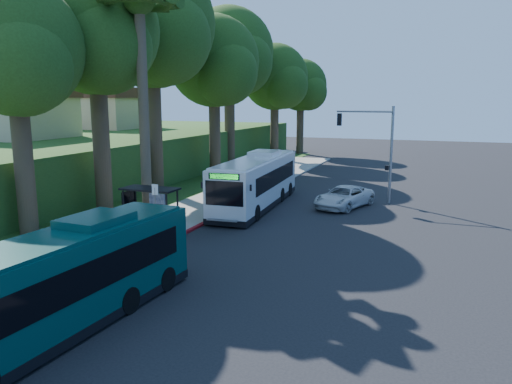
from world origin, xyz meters
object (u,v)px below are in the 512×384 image
at_px(bus_shelter, 148,200).
at_px(teal_bus, 60,281).
at_px(white_bus, 257,181).
at_px(pickup, 344,197).

relative_size(bus_shelter, teal_bus, 0.27).
bearing_deg(teal_bus, white_bus, 95.59).
bearing_deg(white_bus, bus_shelter, -115.85).
bearing_deg(bus_shelter, pickup, 48.17).
bearing_deg(white_bus, pickup, 14.75).
height_order(bus_shelter, white_bus, white_bus).
xyz_separation_m(white_bus, teal_bus, (0.89, -20.25, -0.13)).
height_order(bus_shelter, pickup, bus_shelter).
xyz_separation_m(white_bus, pickup, (5.80, 1.92, -1.09)).
distance_m(teal_bus, pickup, 22.73).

